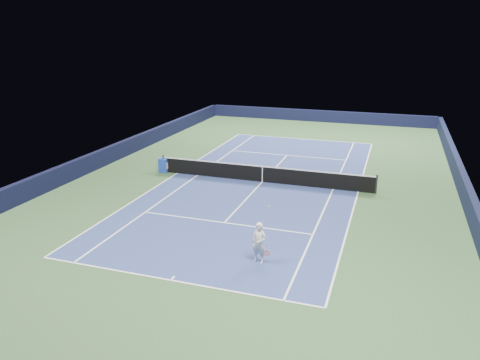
% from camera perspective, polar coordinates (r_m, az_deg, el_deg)
% --- Properties ---
extents(ground, '(40.00, 40.00, 0.00)m').
position_cam_1_polar(ground, '(27.38, 2.74, -0.24)').
color(ground, '#2C4B29').
rests_on(ground, ground).
extents(wall_far, '(22.00, 0.35, 1.10)m').
position_cam_1_polar(wall_far, '(46.12, 9.58, 7.71)').
color(wall_far, black).
rests_on(wall_far, ground).
extents(wall_right, '(0.35, 40.00, 1.10)m').
position_cam_1_polar(wall_right, '(26.57, 25.83, -1.40)').
color(wall_right, '#101632').
rests_on(wall_right, ground).
extents(wall_left, '(0.35, 40.00, 1.10)m').
position_cam_1_polar(wall_left, '(31.77, -16.39, 2.64)').
color(wall_left, black).
rests_on(wall_left, ground).
extents(court_surface, '(10.97, 23.77, 0.01)m').
position_cam_1_polar(court_surface, '(27.38, 2.74, -0.23)').
color(court_surface, navy).
rests_on(court_surface, ground).
extents(baseline_far, '(10.97, 0.08, 0.00)m').
position_cam_1_polar(baseline_far, '(38.55, 7.60, 4.99)').
color(baseline_far, white).
rests_on(baseline_far, ground).
extents(baseline_near, '(10.97, 0.08, 0.00)m').
position_cam_1_polar(baseline_near, '(17.18, -8.45, -11.99)').
color(baseline_near, white).
rests_on(baseline_near, ground).
extents(sideline_doubles_right, '(0.08, 23.77, 0.00)m').
position_cam_1_polar(sideline_doubles_right, '(26.51, 14.22, -1.39)').
color(sideline_doubles_right, white).
rests_on(sideline_doubles_right, ground).
extents(sideline_doubles_left, '(0.08, 23.77, 0.00)m').
position_cam_1_polar(sideline_doubles_left, '(29.27, -7.65, 0.84)').
color(sideline_doubles_left, white).
rests_on(sideline_doubles_left, ground).
extents(sideline_singles_right, '(0.08, 23.77, 0.00)m').
position_cam_1_polar(sideline_singles_right, '(26.62, 11.29, -1.09)').
color(sideline_singles_right, white).
rests_on(sideline_singles_right, ground).
extents(sideline_singles_left, '(0.08, 23.77, 0.00)m').
position_cam_1_polar(sideline_singles_left, '(28.71, -5.19, 0.59)').
color(sideline_singles_left, white).
rests_on(sideline_singles_left, ground).
extents(service_line_far, '(8.23, 0.08, 0.00)m').
position_cam_1_polar(service_line_far, '(33.33, 5.76, 3.02)').
color(service_line_far, white).
rests_on(service_line_far, ground).
extents(service_line_near, '(8.23, 0.08, 0.00)m').
position_cam_1_polar(service_line_near, '(21.67, -1.93, -5.22)').
color(service_line_near, white).
rests_on(service_line_near, ground).
extents(center_service_line, '(0.08, 12.80, 0.00)m').
position_cam_1_polar(center_service_line, '(27.38, 2.74, -0.22)').
color(center_service_line, white).
rests_on(center_service_line, ground).
extents(center_mark_far, '(0.08, 0.30, 0.00)m').
position_cam_1_polar(center_mark_far, '(38.41, 7.56, 4.95)').
color(center_mark_far, white).
rests_on(center_mark_far, ground).
extents(center_mark_near, '(0.08, 0.30, 0.00)m').
position_cam_1_polar(center_mark_near, '(17.29, -8.22, -11.76)').
color(center_mark_near, white).
rests_on(center_mark_near, ground).
extents(tennis_net, '(12.90, 0.10, 1.07)m').
position_cam_1_polar(tennis_net, '(27.23, 2.75, 0.77)').
color(tennis_net, black).
rests_on(tennis_net, ground).
extents(sponsor_cube, '(0.59, 0.50, 0.88)m').
position_cam_1_polar(sponsor_cube, '(29.55, -9.26, 1.81)').
color(sponsor_cube, '#1F41BB').
rests_on(sponsor_cube, ground).
extents(tennis_player, '(0.78, 1.27, 1.97)m').
position_cam_1_polar(tennis_player, '(17.86, 2.35, -7.67)').
color(tennis_player, silver).
rests_on(tennis_player, ground).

